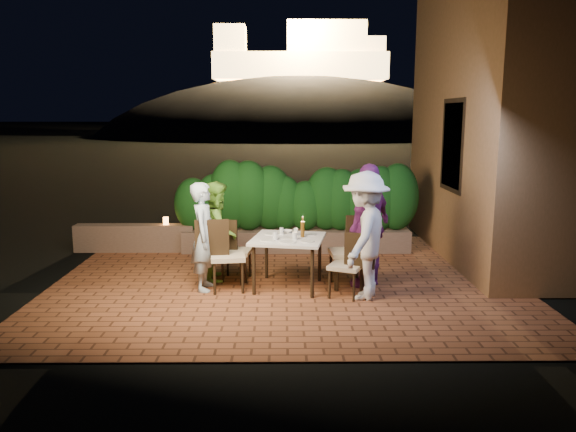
{
  "coord_description": "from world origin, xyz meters",
  "views": [
    {
      "loc": [
        -0.05,
        -7.91,
        2.51
      ],
      "look_at": [
        0.03,
        0.14,
        1.05
      ],
      "focal_mm": 35.0,
      "sensor_mm": 36.0,
      "label": 1
    }
  ],
  "objects_px": {
    "chair_right_front": "(346,265)",
    "diner_purple": "(369,226)",
    "dining_table": "(288,263)",
    "diner_blue": "(204,237)",
    "parapet_lamp": "(166,221)",
    "chair_right_back": "(347,251)",
    "beer_bottle": "(303,227)",
    "diner_green": "(218,231)",
    "chair_left_front": "(228,255)",
    "bowl": "(287,231)",
    "diner_white": "(365,236)",
    "chair_left_back": "(236,250)"
  },
  "relations": [
    {
      "from": "bowl",
      "to": "chair_left_front",
      "type": "xyz_separation_m",
      "value": [
        -0.86,
        -0.46,
        -0.25
      ]
    },
    {
      "from": "diner_purple",
      "to": "chair_right_back",
      "type": "bearing_deg",
      "value": -51.47
    },
    {
      "from": "bowl",
      "to": "chair_left_front",
      "type": "height_order",
      "value": "chair_left_front"
    },
    {
      "from": "parapet_lamp",
      "to": "chair_right_back",
      "type": "bearing_deg",
      "value": -35.27
    },
    {
      "from": "chair_left_front",
      "to": "diner_blue",
      "type": "bearing_deg",
      "value": 166.56
    },
    {
      "from": "diner_blue",
      "to": "diner_green",
      "type": "relative_size",
      "value": 1.03
    },
    {
      "from": "dining_table",
      "to": "diner_green",
      "type": "xyz_separation_m",
      "value": [
        -1.07,
        0.46,
        0.38
      ]
    },
    {
      "from": "chair_left_front",
      "to": "diner_white",
      "type": "xyz_separation_m",
      "value": [
        1.91,
        -0.36,
        0.36
      ]
    },
    {
      "from": "dining_table",
      "to": "diner_blue",
      "type": "height_order",
      "value": "diner_blue"
    },
    {
      "from": "beer_bottle",
      "to": "diner_green",
      "type": "relative_size",
      "value": 0.2
    },
    {
      "from": "bowl",
      "to": "diner_green",
      "type": "bearing_deg",
      "value": 173.8
    },
    {
      "from": "diner_blue",
      "to": "diner_purple",
      "type": "distance_m",
      "value": 2.4
    },
    {
      "from": "bowl",
      "to": "chair_left_back",
      "type": "height_order",
      "value": "chair_left_back"
    },
    {
      "from": "bowl",
      "to": "diner_purple",
      "type": "bearing_deg",
      "value": -12.42
    },
    {
      "from": "chair_left_front",
      "to": "diner_white",
      "type": "bearing_deg",
      "value": -17.9
    },
    {
      "from": "chair_left_front",
      "to": "diner_white",
      "type": "relative_size",
      "value": 0.59
    },
    {
      "from": "chair_left_front",
      "to": "chair_right_front",
      "type": "relative_size",
      "value": 1.14
    },
    {
      "from": "chair_left_front",
      "to": "chair_left_back",
      "type": "bearing_deg",
      "value": 74.72
    },
    {
      "from": "diner_green",
      "to": "chair_left_back",
      "type": "bearing_deg",
      "value": -102.16
    },
    {
      "from": "diner_blue",
      "to": "beer_bottle",
      "type": "bearing_deg",
      "value": -82.53
    },
    {
      "from": "chair_right_front",
      "to": "diner_purple",
      "type": "height_order",
      "value": "diner_purple"
    },
    {
      "from": "bowl",
      "to": "diner_blue",
      "type": "distance_m",
      "value": 1.26
    },
    {
      "from": "diner_green",
      "to": "diner_purple",
      "type": "height_order",
      "value": "diner_purple"
    },
    {
      "from": "dining_table",
      "to": "parapet_lamp",
      "type": "distance_m",
      "value": 3.19
    },
    {
      "from": "chair_left_back",
      "to": "parapet_lamp",
      "type": "xyz_separation_m",
      "value": [
        -1.45,
        1.85,
        0.1
      ]
    },
    {
      "from": "diner_green",
      "to": "diner_white",
      "type": "bearing_deg",
      "value": -116.48
    },
    {
      "from": "chair_left_back",
      "to": "diner_blue",
      "type": "height_order",
      "value": "diner_blue"
    },
    {
      "from": "dining_table",
      "to": "chair_left_front",
      "type": "distance_m",
      "value": 0.89
    },
    {
      "from": "parapet_lamp",
      "to": "bowl",
      "type": "bearing_deg",
      "value": -40.69
    },
    {
      "from": "beer_bottle",
      "to": "chair_left_front",
      "type": "bearing_deg",
      "value": -172.32
    },
    {
      "from": "beer_bottle",
      "to": "diner_white",
      "type": "height_order",
      "value": "diner_white"
    },
    {
      "from": "diner_green",
      "to": "chair_right_back",
      "type": "bearing_deg",
      "value": -104.17
    },
    {
      "from": "dining_table",
      "to": "beer_bottle",
      "type": "distance_m",
      "value": 0.57
    },
    {
      "from": "chair_left_back",
      "to": "parapet_lamp",
      "type": "height_order",
      "value": "chair_left_back"
    },
    {
      "from": "bowl",
      "to": "parapet_lamp",
      "type": "distance_m",
      "value": 2.95
    },
    {
      "from": "diner_blue",
      "to": "parapet_lamp",
      "type": "xyz_separation_m",
      "value": [
        -1.04,
        2.34,
        -0.21
      ]
    },
    {
      "from": "chair_right_front",
      "to": "chair_left_front",
      "type": "bearing_deg",
      "value": 13.33
    },
    {
      "from": "beer_bottle",
      "to": "diner_blue",
      "type": "height_order",
      "value": "diner_blue"
    },
    {
      "from": "chair_left_back",
      "to": "diner_green",
      "type": "xyz_separation_m",
      "value": [
        -0.28,
        0.05,
        0.29
      ]
    },
    {
      "from": "chair_right_back",
      "to": "beer_bottle",
      "type": "bearing_deg",
      "value": -2.36
    },
    {
      "from": "beer_bottle",
      "to": "diner_blue",
      "type": "xyz_separation_m",
      "value": [
        -1.41,
        -0.11,
        -0.12
      ]
    },
    {
      "from": "beer_bottle",
      "to": "chair_left_back",
      "type": "xyz_separation_m",
      "value": [
        -1.0,
        0.38,
        -0.43
      ]
    },
    {
      "from": "diner_blue",
      "to": "chair_left_front",
      "type": "bearing_deg",
      "value": -93.19
    },
    {
      "from": "chair_right_back",
      "to": "parapet_lamp",
      "type": "height_order",
      "value": "chair_right_back"
    },
    {
      "from": "chair_right_front",
      "to": "beer_bottle",
      "type": "bearing_deg",
      "value": -14.04
    },
    {
      "from": "dining_table",
      "to": "diner_white",
      "type": "xyz_separation_m",
      "value": [
        1.04,
        -0.47,
        0.51
      ]
    },
    {
      "from": "beer_bottle",
      "to": "chair_right_back",
      "type": "distance_m",
      "value": 0.75
    },
    {
      "from": "chair_left_front",
      "to": "diner_green",
      "type": "distance_m",
      "value": 0.65
    },
    {
      "from": "dining_table",
      "to": "diner_white",
      "type": "relative_size",
      "value": 0.57
    },
    {
      "from": "diner_purple",
      "to": "diner_white",
      "type": "bearing_deg",
      "value": 20.85
    }
  ]
}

